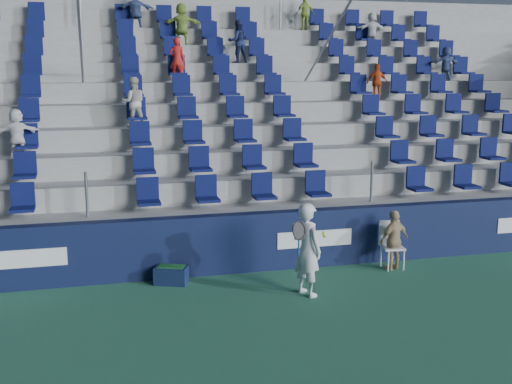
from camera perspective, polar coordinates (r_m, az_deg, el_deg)
ground at (r=10.34m, az=2.85°, el=-12.27°), size 70.00×70.00×0.00m
sponsor_wall at (r=13.01m, az=-1.23°, el=-4.52°), size 24.00×0.32×1.20m
grandstand at (r=17.64m, az=-5.06°, el=4.64°), size 24.00×8.17×6.63m
tennis_player at (r=11.65m, az=4.59°, el=-5.09°), size 0.71×0.73×1.71m
line_judge_chair at (r=13.57m, az=11.89°, el=-4.29°), size 0.48×0.49×0.97m
line_judge at (r=13.42m, az=12.18°, el=-4.18°), size 0.79×0.53×1.24m
ball_bin at (r=12.51m, az=-7.53°, el=-7.23°), size 0.72×0.60×0.34m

